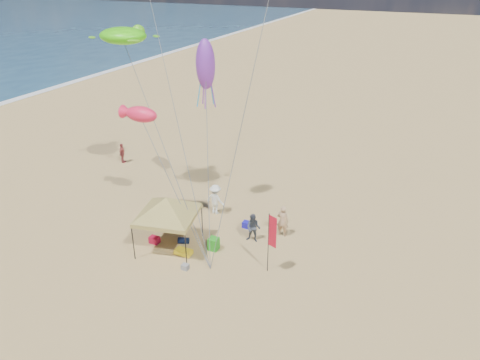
{
  "coord_description": "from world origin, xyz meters",
  "views": [
    {
      "loc": [
        8.39,
        -15.38,
        13.86
      ],
      "look_at": [
        0.0,
        3.0,
        4.0
      ],
      "focal_mm": 33.36,
      "sensor_mm": 36.0,
      "label": 1
    }
  ],
  "objects_px": {
    "chair_green": "(214,244)",
    "person_near_a": "(283,221)",
    "cooler_red": "(154,240)",
    "chair_yellow": "(157,219)",
    "person_near_b": "(253,228)",
    "beach_cart": "(184,252)",
    "person_far_a": "(122,153)",
    "person_near_c": "(215,199)",
    "canopy_tent": "(166,199)",
    "cooler_blue": "(247,225)",
    "feather_flag": "(271,235)"
  },
  "relations": [
    {
      "from": "canopy_tent",
      "to": "chair_yellow",
      "type": "relative_size",
      "value": 7.96
    },
    {
      "from": "canopy_tent",
      "to": "beach_cart",
      "type": "height_order",
      "value": "canopy_tent"
    },
    {
      "from": "person_near_b",
      "to": "chair_green",
      "type": "bearing_deg",
      "value": -140.76
    },
    {
      "from": "cooler_red",
      "to": "person_near_b",
      "type": "relative_size",
      "value": 0.32
    },
    {
      "from": "canopy_tent",
      "to": "person_near_b",
      "type": "distance_m",
      "value": 5.01
    },
    {
      "from": "beach_cart",
      "to": "person_near_c",
      "type": "relative_size",
      "value": 0.47
    },
    {
      "from": "chair_yellow",
      "to": "person_near_c",
      "type": "height_order",
      "value": "person_near_c"
    },
    {
      "from": "person_near_b",
      "to": "person_near_c",
      "type": "xyz_separation_m",
      "value": [
        -3.28,
        1.86,
        0.12
      ]
    },
    {
      "from": "person_near_a",
      "to": "chair_yellow",
      "type": "bearing_deg",
      "value": 13.39
    },
    {
      "from": "cooler_blue",
      "to": "person_far_a",
      "type": "height_order",
      "value": "person_far_a"
    },
    {
      "from": "canopy_tent",
      "to": "person_near_a",
      "type": "bearing_deg",
      "value": 35.32
    },
    {
      "from": "cooler_red",
      "to": "person_near_b",
      "type": "bearing_deg",
      "value": 26.46
    },
    {
      "from": "chair_green",
      "to": "person_near_c",
      "type": "bearing_deg",
      "value": 115.67
    },
    {
      "from": "chair_yellow",
      "to": "beach_cart",
      "type": "bearing_deg",
      "value": -33.83
    },
    {
      "from": "canopy_tent",
      "to": "chair_green",
      "type": "relative_size",
      "value": 7.96
    },
    {
      "from": "feather_flag",
      "to": "chair_yellow",
      "type": "distance_m",
      "value": 8.03
    },
    {
      "from": "canopy_tent",
      "to": "person_far_a",
      "type": "relative_size",
      "value": 3.6
    },
    {
      "from": "feather_flag",
      "to": "beach_cart",
      "type": "distance_m",
      "value": 5.11
    },
    {
      "from": "person_near_c",
      "to": "person_far_a",
      "type": "height_order",
      "value": "person_near_c"
    },
    {
      "from": "feather_flag",
      "to": "beach_cart",
      "type": "bearing_deg",
      "value": -173.69
    },
    {
      "from": "chair_green",
      "to": "person_near_c",
      "type": "height_order",
      "value": "person_near_c"
    },
    {
      "from": "chair_green",
      "to": "person_near_a",
      "type": "xyz_separation_m",
      "value": [
        2.87,
        2.85,
        0.58
      ]
    },
    {
      "from": "canopy_tent",
      "to": "cooler_blue",
      "type": "height_order",
      "value": "canopy_tent"
    },
    {
      "from": "beach_cart",
      "to": "person_near_a",
      "type": "height_order",
      "value": "person_near_a"
    },
    {
      "from": "cooler_blue",
      "to": "person_near_b",
      "type": "xyz_separation_m",
      "value": [
        0.85,
        -1.13,
        0.65
      ]
    },
    {
      "from": "canopy_tent",
      "to": "feather_flag",
      "type": "xyz_separation_m",
      "value": [
        5.72,
        0.17,
        -0.73
      ]
    },
    {
      "from": "feather_flag",
      "to": "chair_yellow",
      "type": "bearing_deg",
      "value": 168.97
    },
    {
      "from": "person_near_b",
      "to": "person_far_a",
      "type": "relative_size",
      "value": 1.08
    },
    {
      "from": "chair_green",
      "to": "person_near_b",
      "type": "relative_size",
      "value": 0.42
    },
    {
      "from": "chair_green",
      "to": "beach_cart",
      "type": "relative_size",
      "value": 0.78
    },
    {
      "from": "person_near_a",
      "to": "person_far_a",
      "type": "bearing_deg",
      "value": -19.4
    },
    {
      "from": "cooler_red",
      "to": "chair_green",
      "type": "height_order",
      "value": "chair_green"
    },
    {
      "from": "cooler_blue",
      "to": "chair_yellow",
      "type": "distance_m",
      "value": 5.31
    },
    {
      "from": "feather_flag",
      "to": "cooler_red",
      "type": "xyz_separation_m",
      "value": [
        -6.72,
        -0.19,
        -2.01
      ]
    },
    {
      "from": "beach_cart",
      "to": "chair_green",
      "type": "bearing_deg",
      "value": 43.02
    },
    {
      "from": "person_near_c",
      "to": "person_far_a",
      "type": "distance_m",
      "value": 10.81
    },
    {
      "from": "chair_green",
      "to": "person_near_b",
      "type": "distance_m",
      "value": 2.34
    },
    {
      "from": "cooler_red",
      "to": "chair_green",
      "type": "distance_m",
      "value": 3.35
    },
    {
      "from": "cooler_red",
      "to": "person_near_a",
      "type": "distance_m",
      "value": 7.16
    },
    {
      "from": "canopy_tent",
      "to": "cooler_red",
      "type": "distance_m",
      "value": 2.91
    },
    {
      "from": "person_near_a",
      "to": "chair_green",
      "type": "bearing_deg",
      "value": 42.7
    },
    {
      "from": "canopy_tent",
      "to": "cooler_blue",
      "type": "relative_size",
      "value": 10.32
    },
    {
      "from": "cooler_red",
      "to": "cooler_blue",
      "type": "distance_m",
      "value": 5.36
    },
    {
      "from": "beach_cart",
      "to": "person_near_b",
      "type": "height_order",
      "value": "person_near_b"
    },
    {
      "from": "cooler_red",
      "to": "chair_green",
      "type": "relative_size",
      "value": 0.77
    },
    {
      "from": "feather_flag",
      "to": "person_near_c",
      "type": "height_order",
      "value": "feather_flag"
    },
    {
      "from": "cooler_red",
      "to": "person_far_a",
      "type": "height_order",
      "value": "person_far_a"
    },
    {
      "from": "canopy_tent",
      "to": "chair_green",
      "type": "xyz_separation_m",
      "value": [
        2.25,
        0.78,
        -2.58
      ]
    },
    {
      "from": "cooler_blue",
      "to": "beach_cart",
      "type": "height_order",
      "value": "cooler_blue"
    },
    {
      "from": "cooler_red",
      "to": "chair_yellow",
      "type": "xyz_separation_m",
      "value": [
        -0.96,
        1.69,
        0.16
      ]
    }
  ]
}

